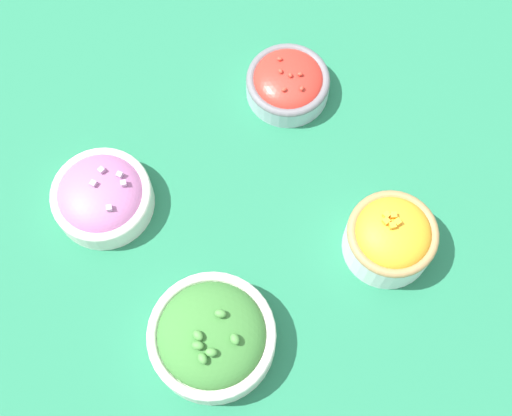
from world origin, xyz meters
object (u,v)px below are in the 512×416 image
bowl_squash (391,237)px  bowl_broccoli (212,336)px  bowl_cherry_tomatoes (288,83)px  bowl_red_onion (102,196)px

bowl_squash → bowl_broccoli: (-0.26, 0.01, -0.01)m
bowl_broccoli → bowl_squash: bearing=-3.3°
bowl_broccoli → bowl_cherry_tomatoes: bowl_broccoli is taller
bowl_broccoli → bowl_cherry_tomatoes: 0.37m
bowl_red_onion → bowl_squash: bearing=-41.7°
bowl_broccoli → bowl_red_onion: bearing=96.3°
bowl_red_onion → bowl_broccoli: 0.24m
bowl_cherry_tomatoes → bowl_red_onion: bearing=-177.5°
bowl_red_onion → bowl_broccoli: bowl_broccoli is taller
bowl_red_onion → bowl_cherry_tomatoes: bowl_red_onion is taller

